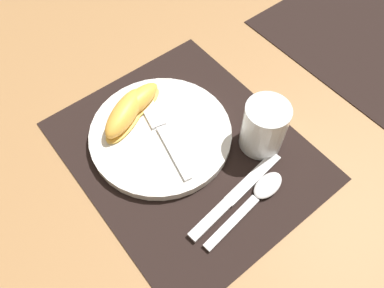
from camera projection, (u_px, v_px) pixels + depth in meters
The scene contains 10 objects.
ground_plane at pixel (187, 151), 0.65m from camera, with size 3.00×3.00×0.00m, color #A37547.
placemat at pixel (187, 150), 0.65m from camera, with size 0.43×0.36×0.00m.
placemat_far at pixel (374, 39), 0.80m from camera, with size 0.43×0.36×0.00m.
plate at pixel (161, 134), 0.66m from camera, with size 0.25×0.25×0.02m.
juice_glass at pixel (263, 129), 0.62m from camera, with size 0.07×0.07×0.09m.
knife at pixel (234, 196), 0.60m from camera, with size 0.04×0.21×0.01m.
spoon at pixel (259, 195), 0.60m from camera, with size 0.04×0.18×0.01m.
fork at pixel (161, 130), 0.65m from camera, with size 0.18×0.06×0.00m.
citrus_wedge_0 at pixel (134, 104), 0.67m from camera, with size 0.06×0.13×0.03m.
citrus_wedge_1 at pixel (125, 114), 0.65m from camera, with size 0.09×0.13×0.04m.
Camera 1 is at (0.27, -0.21, 0.56)m, focal length 35.00 mm.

